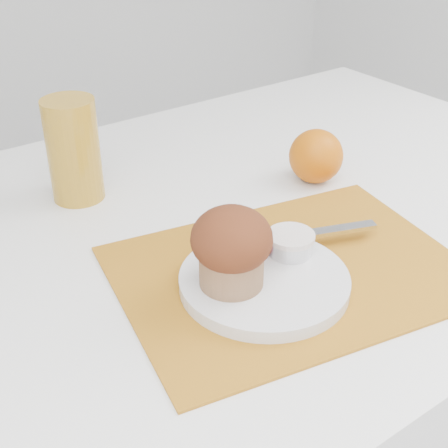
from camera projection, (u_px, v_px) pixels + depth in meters
table at (241, 394)px, 1.09m from camera, size 1.20×0.80×0.75m
placemat at (290, 271)px, 0.76m from camera, size 0.46×0.37×0.00m
plate at (264, 281)px, 0.72m from camera, size 0.20×0.20×0.02m
ramekin at (290, 245)px, 0.75m from camera, size 0.07×0.07×0.02m
cream at (291, 236)px, 0.75m from camera, size 0.07×0.07×0.01m
raspberry_near at (244, 242)px, 0.76m from camera, size 0.02×0.02×0.02m
raspberry_far at (264, 247)px, 0.75m from camera, size 0.02×0.02×0.02m
butter_knife at (305, 235)px, 0.79m from camera, size 0.19×0.08×0.00m
orange at (316, 156)px, 0.95m from camera, size 0.08×0.08×0.08m
juice_glass at (73, 150)px, 0.89m from camera, size 0.09×0.09×0.15m
muffin at (232, 247)px, 0.68m from camera, size 0.09×0.09×0.09m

